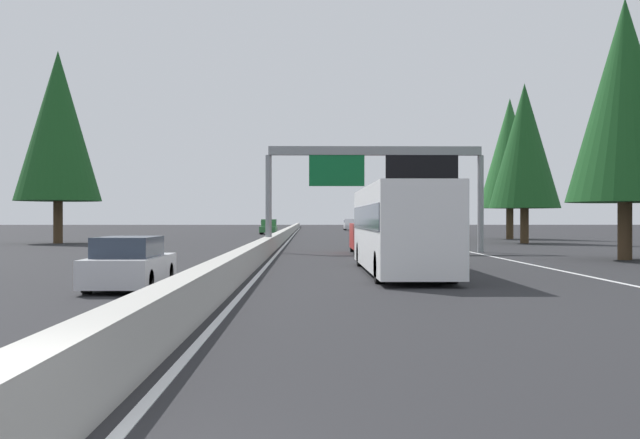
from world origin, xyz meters
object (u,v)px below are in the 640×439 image
Objects in this scene: sedan_near_right at (387,232)px; conifer_left_near at (58,126)px; minivan_mid_left at (369,236)px; pickup_distant_a at (350,225)px; oncoming_far at (130,264)px; sign_gantry_overhead at (378,168)px; conifer_right_near at (625,100)px; bus_near_center at (399,226)px; conifer_right_mid at (524,146)px; oncoming_near at (269,227)px; conifer_right_far at (510,153)px.

sedan_near_right is 0.29× the size of conifer_left_near.
pickup_distant_a is at bearing -2.52° from minivan_mid_left.
minivan_mid_left is at bearing 157.84° from oncoming_far.
sign_gantry_overhead is 13.74m from conifer_right_near.
conifer_right_mid is at bearing -23.76° from bus_near_center.
oncoming_near is 37.88m from conifer_left_near.
pickup_distant_a is 0.44× the size of conifer_right_mid.
conifer_right_near is 42.30m from conifer_left_near.
conifer_left_near is at bearing 88.85° from conifer_right_mid.
minivan_mid_left is at bearing 59.58° from conifer_right_near.
conifer_right_mid reaches higher than conifer_right_near.
conifer_right_far reaches higher than sedan_near_right.
minivan_mid_left is at bearing -125.92° from conifer_left_near.
oncoming_near is 61.30m from conifer_right_near.
minivan_mid_left is 51.38m from oncoming_near.
sedan_near_right is at bearing -7.32° from sign_gantry_overhead.
conifer_left_near is at bearing -158.55° from oncoming_far.
bus_near_center is 2.30× the size of minivan_mid_left.
conifer_right_mid is at bearing -40.50° from sign_gantry_overhead.
oncoming_far is 0.33× the size of conifer_right_far.
oncoming_near is 0.44× the size of conifer_right_mid.
bus_near_center is 96.70m from pickup_distant_a.
pickup_distant_a is 0.41× the size of conifer_right_far.
conifer_right_mid reaches higher than bus_near_center.
sign_gantry_overhead is at bearing -123.90° from conifer_left_near.
pickup_distant_a reaches higher than minivan_mid_left.
conifer_right_far is 0.88× the size of conifer_left_near.
conifer_right_far is 40.81m from conifer_left_near.
bus_near_center is 2.05× the size of pickup_distant_a.
minivan_mid_left is 33.22m from conifer_right_far.
sign_gantry_overhead reaches higher than minivan_mid_left.
pickup_distant_a is 0.45× the size of conifer_right_near.
sedan_near_right is 34.10m from conifer_right_near.
minivan_mid_left is 0.89× the size of oncoming_near.
sign_gantry_overhead is 20.34m from conifer_right_mid.
sedan_near_right is at bearing -72.17° from conifer_left_near.
bus_near_center reaches higher than sedan_near_right.
conifer_right_near is (-32.44, -7.89, 6.93)m from sedan_near_right.
bus_near_center is at bearing 156.24° from conifer_right_mid.
sign_gantry_overhead is 2.26× the size of oncoming_near.
oncoming_far is (-71.53, 0.07, -0.23)m from oncoming_near.
conifer_left_near reaches higher than bus_near_center.
oncoming_near reaches higher than oncoming_far.
pickup_distant_a is 88.75m from conifer_right_near.
pickup_distant_a reaches higher than oncoming_far.
bus_near_center is at bearing 174.48° from sedan_near_right.
conifer_right_far is at bearing 153.63° from oncoming_far.
minivan_mid_left is at bearing -0.71° from bus_near_center.
bus_near_center is 41.14m from sedan_near_right.
sign_gantry_overhead is at bearing 10.23° from oncoming_near.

